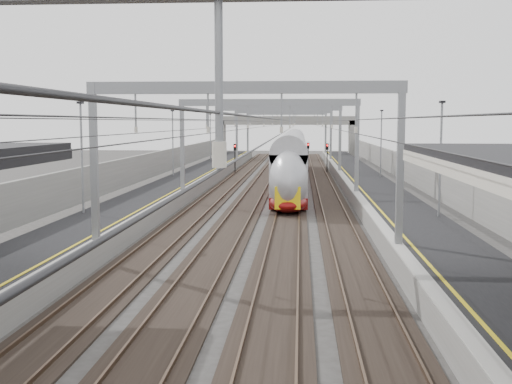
# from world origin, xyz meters

# --- Properties ---
(platform_left) EXTENTS (4.00, 120.00, 1.00)m
(platform_left) POSITION_xyz_m (-8.00, 45.00, 0.50)
(platform_left) COLOR black
(platform_left) RESTS_ON ground
(platform_right) EXTENTS (4.00, 120.00, 1.00)m
(platform_right) POSITION_xyz_m (8.00, 45.00, 0.50)
(platform_right) COLOR black
(platform_right) RESTS_ON ground
(tracks) EXTENTS (11.40, 140.00, 0.20)m
(tracks) POSITION_xyz_m (0.00, 45.00, 0.05)
(tracks) COLOR black
(tracks) RESTS_ON ground
(overhead_line) EXTENTS (13.00, 140.00, 6.60)m
(overhead_line) POSITION_xyz_m (0.00, 51.62, 6.14)
(overhead_line) COLOR gray
(overhead_line) RESTS_ON platform_left
(overbridge) EXTENTS (22.00, 2.20, 6.90)m
(overbridge) POSITION_xyz_m (0.00, 100.00, 5.31)
(overbridge) COLOR slate
(overbridge) RESTS_ON ground
(wall_left) EXTENTS (0.30, 120.00, 3.20)m
(wall_left) POSITION_xyz_m (-11.20, 45.00, 1.60)
(wall_left) COLOR slate
(wall_left) RESTS_ON ground
(wall_right) EXTENTS (0.30, 120.00, 3.20)m
(wall_right) POSITION_xyz_m (11.20, 45.00, 1.60)
(wall_right) COLOR slate
(wall_right) RESTS_ON ground
(train) EXTENTS (2.57, 46.79, 4.07)m
(train) POSITION_xyz_m (1.50, 57.31, 2.00)
(train) COLOR maroon
(train) RESTS_ON ground
(signal_green) EXTENTS (0.32, 0.32, 3.48)m
(signal_green) POSITION_xyz_m (-5.20, 68.81, 2.42)
(signal_green) COLOR black
(signal_green) RESTS_ON ground
(signal_red_near) EXTENTS (0.32, 0.32, 3.48)m
(signal_red_near) POSITION_xyz_m (3.20, 73.89, 2.42)
(signal_red_near) COLOR black
(signal_red_near) RESTS_ON ground
(signal_red_far) EXTENTS (0.32, 0.32, 3.48)m
(signal_red_far) POSITION_xyz_m (5.40, 71.28, 2.42)
(signal_red_far) COLOR black
(signal_red_far) RESTS_ON ground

